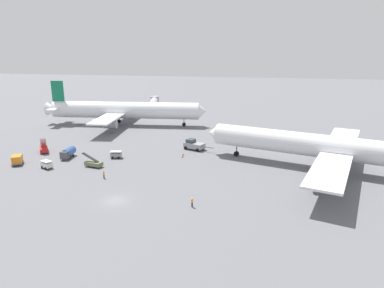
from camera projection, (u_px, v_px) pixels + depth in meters
ground_plane at (115, 201)px, 59.29m from camera, size 600.00×600.00×0.00m
airliner_at_gate_left at (124, 110)px, 118.93m from camera, size 57.69×43.22×15.42m
airliner_being_pushed at (328, 147)px, 73.33m from camera, size 55.72×48.48×16.01m
pushback_tug at (194, 145)px, 89.98m from camera, size 8.45×4.66×3.02m
gse_fuel_bowser_stubby at (68, 153)px, 82.76m from camera, size 2.35×5.05×2.40m
gse_belt_loader_portside at (93, 163)px, 76.48m from camera, size 5.06×2.51×3.02m
gse_container_dolly_flat at (17, 160)px, 77.91m from camera, size 3.49×3.87×2.15m
gse_baggage_cart_near_cluster at (116, 155)px, 82.78m from camera, size 3.00×2.11×1.71m
gse_baggage_cart_trailing at (47, 165)px, 75.51m from camera, size 3.13×2.51×1.71m
gse_stair_truck_yellow at (44, 148)px, 87.71m from camera, size 4.31×4.80×4.06m
ground_crew_ramp_agent_by_cones at (192, 202)px, 56.63m from camera, size 0.36×0.36×1.66m
ground_crew_wing_walker_right at (104, 175)px, 69.44m from camera, size 0.36×0.36×1.61m
traffic_cone_nose_right at (183, 154)px, 85.09m from camera, size 0.44×0.44×0.60m
traffic_cone_wingtip_starboard at (183, 156)px, 83.43m from camera, size 0.44×0.44×0.60m
jet_bridge at (154, 102)px, 143.27m from camera, size 7.27×16.83×6.31m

